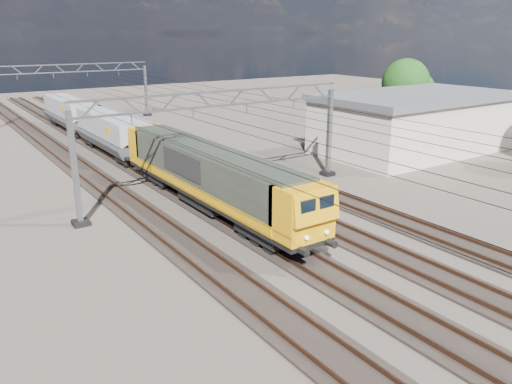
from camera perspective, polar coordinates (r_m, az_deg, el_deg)
ground at (r=30.76m, az=-0.02°, el=-2.43°), size 160.00×160.00×0.00m
track_outer_west at (r=28.03m, az=-10.25°, el=-4.62°), size 2.60×140.00×0.30m
track_loco at (r=29.73m, az=-3.22°, el=-3.04°), size 2.60×140.00×0.30m
track_inner_east at (r=31.84m, az=2.95°, el=-1.61°), size 2.60×140.00×0.30m
track_outer_east at (r=34.29m, az=8.29°, el=-0.36°), size 2.60×140.00×0.30m
catenary_gantry_mid at (r=32.96m, az=-3.96°, el=5.95°), size 19.90×0.90×7.11m
catenary_gantry_far at (r=66.26m, az=-20.25°, el=10.81°), size 19.90×0.90×7.11m
overhead_wires at (r=36.12m, az=-7.29°, el=9.85°), size 12.03×140.00×0.53m
locomotive at (r=30.90m, az=-5.46°, el=2.11°), size 2.76×21.10×3.62m
hopper_wagon_lead at (r=46.85m, az=-16.09°, el=6.71°), size 3.38×13.00×3.25m
hopper_wagon_mid at (r=60.35m, az=-20.49°, el=8.60°), size 3.38×13.00×3.25m
industrial_shed at (r=49.17m, az=17.67°, el=7.65°), size 18.60×10.60×5.40m
tree_far at (r=60.15m, az=17.06°, el=11.66°), size 5.76×5.36×7.97m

